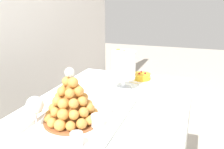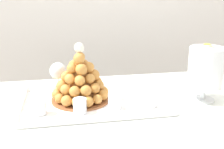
{
  "view_description": "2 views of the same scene",
  "coord_description": "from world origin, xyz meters",
  "px_view_note": "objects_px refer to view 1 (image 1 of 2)",
  "views": [
    {
      "loc": [
        -1.09,
        -0.42,
        1.25
      ],
      "look_at": [
        -0.04,
        -0.04,
        0.92
      ],
      "focal_mm": 39.47,
      "sensor_mm": 36.0,
      "label": 1
    },
    {
      "loc": [
        -0.28,
        -1.01,
        1.2
      ],
      "look_at": [
        -0.09,
        0.05,
        0.86
      ],
      "focal_mm": 44.05,
      "sensor_mm": 36.0,
      "label": 2
    }
  ],
  "objects_px": {
    "serving_tray": "(83,118)",
    "dessert_cup_mid_left": "(97,122)",
    "wine_glass": "(35,106)",
    "fruit_tart_plate": "(142,78)",
    "dessert_cup_left": "(77,140)",
    "dessert_cup_centre": "(106,108)",
    "macaron_goblet": "(123,65)",
    "croquembouche": "(71,102)",
    "dessert_cup_mid_right": "(116,98)"
  },
  "relations": [
    {
      "from": "fruit_tart_plate",
      "to": "wine_glass",
      "type": "distance_m",
      "value": 0.85
    },
    {
      "from": "dessert_cup_left",
      "to": "macaron_goblet",
      "type": "height_order",
      "value": "macaron_goblet"
    },
    {
      "from": "macaron_goblet",
      "to": "wine_glass",
      "type": "relative_size",
      "value": 1.72
    },
    {
      "from": "dessert_cup_mid_right",
      "to": "fruit_tart_plate",
      "type": "distance_m",
      "value": 0.44
    },
    {
      "from": "dessert_cup_mid_right",
      "to": "macaron_goblet",
      "type": "distance_m",
      "value": 0.28
    },
    {
      "from": "dessert_cup_mid_right",
      "to": "macaron_goblet",
      "type": "xyz_separation_m",
      "value": [
        0.25,
        0.04,
        0.12
      ]
    },
    {
      "from": "dessert_cup_mid_left",
      "to": "serving_tray",
      "type": "bearing_deg",
      "value": 55.33
    },
    {
      "from": "serving_tray",
      "to": "fruit_tart_plate",
      "type": "height_order",
      "value": "fruit_tart_plate"
    },
    {
      "from": "dessert_cup_centre",
      "to": "fruit_tart_plate",
      "type": "distance_m",
      "value": 0.59
    },
    {
      "from": "dessert_cup_mid_left",
      "to": "croquembouche",
      "type": "bearing_deg",
      "value": 84.35
    },
    {
      "from": "dessert_cup_left",
      "to": "dessert_cup_centre",
      "type": "bearing_deg",
      "value": -1.0
    },
    {
      "from": "croquembouche",
      "to": "wine_glass",
      "type": "xyz_separation_m",
      "value": [
        -0.09,
        0.12,
        0.0
      ]
    },
    {
      "from": "croquembouche",
      "to": "serving_tray",
      "type": "bearing_deg",
      "value": -28.09
    },
    {
      "from": "serving_tray",
      "to": "fruit_tart_plate",
      "type": "distance_m",
      "value": 0.67
    },
    {
      "from": "dessert_cup_mid_left",
      "to": "dessert_cup_centre",
      "type": "xyz_separation_m",
      "value": [
        0.14,
        0.01,
        0.0
      ]
    },
    {
      "from": "dessert_cup_centre",
      "to": "dessert_cup_mid_right",
      "type": "xyz_separation_m",
      "value": [
        0.15,
        -0.0,
        -0.01
      ]
    },
    {
      "from": "dessert_cup_left",
      "to": "wine_glass",
      "type": "bearing_deg",
      "value": 72.96
    },
    {
      "from": "croquembouche",
      "to": "dessert_cup_left",
      "type": "relative_size",
      "value": 4.87
    },
    {
      "from": "serving_tray",
      "to": "dessert_cup_mid_right",
      "type": "xyz_separation_m",
      "value": [
        0.22,
        -0.08,
        0.02
      ]
    },
    {
      "from": "macaron_goblet",
      "to": "serving_tray",
      "type": "bearing_deg",
      "value": 174.39
    },
    {
      "from": "wine_glass",
      "to": "fruit_tart_plate",
      "type": "bearing_deg",
      "value": -18.51
    },
    {
      "from": "macaron_goblet",
      "to": "wine_glass",
      "type": "xyz_separation_m",
      "value": [
        -0.61,
        0.19,
        -0.04
      ]
    },
    {
      "from": "dessert_cup_centre",
      "to": "macaron_goblet",
      "type": "xyz_separation_m",
      "value": [
        0.39,
        0.04,
        0.11
      ]
    },
    {
      "from": "dessert_cup_mid_left",
      "to": "wine_glass",
      "type": "distance_m",
      "value": 0.27
    },
    {
      "from": "dessert_cup_mid_right",
      "to": "fruit_tart_plate",
      "type": "bearing_deg",
      "value": -4.94
    },
    {
      "from": "croquembouche",
      "to": "dessert_cup_mid_left",
      "type": "height_order",
      "value": "croquembouche"
    },
    {
      "from": "dessert_cup_mid_right",
      "to": "macaron_goblet",
      "type": "relative_size",
      "value": 0.21
    },
    {
      "from": "dessert_cup_left",
      "to": "dessert_cup_mid_left",
      "type": "bearing_deg",
      "value": -7.16
    },
    {
      "from": "dessert_cup_mid_left",
      "to": "dessert_cup_mid_right",
      "type": "bearing_deg",
      "value": 2.63
    },
    {
      "from": "dessert_cup_left",
      "to": "macaron_goblet",
      "type": "bearing_deg",
      "value": 2.78
    },
    {
      "from": "macaron_goblet",
      "to": "dessert_cup_left",
      "type": "bearing_deg",
      "value": -177.22
    },
    {
      "from": "serving_tray",
      "to": "croquembouche",
      "type": "height_order",
      "value": "croquembouche"
    },
    {
      "from": "serving_tray",
      "to": "dessert_cup_mid_right",
      "type": "distance_m",
      "value": 0.23
    },
    {
      "from": "dessert_cup_left",
      "to": "fruit_tart_plate",
      "type": "relative_size",
      "value": 0.24
    },
    {
      "from": "dessert_cup_left",
      "to": "dessert_cup_mid_left",
      "type": "xyz_separation_m",
      "value": [
        0.15,
        -0.02,
        0.0
      ]
    },
    {
      "from": "dessert_cup_mid_right",
      "to": "wine_glass",
      "type": "bearing_deg",
      "value": 147.64
    },
    {
      "from": "croquembouche",
      "to": "dessert_cup_mid_right",
      "type": "bearing_deg",
      "value": -22.69
    },
    {
      "from": "dessert_cup_mid_right",
      "to": "wine_glass",
      "type": "height_order",
      "value": "wine_glass"
    },
    {
      "from": "dessert_cup_centre",
      "to": "serving_tray",
      "type": "bearing_deg",
      "value": 130.18
    },
    {
      "from": "serving_tray",
      "to": "dessert_cup_mid_left",
      "type": "distance_m",
      "value": 0.12
    },
    {
      "from": "dessert_cup_left",
      "to": "dessert_cup_mid_left",
      "type": "relative_size",
      "value": 0.89
    },
    {
      "from": "croquembouche",
      "to": "fruit_tart_plate",
      "type": "relative_size",
      "value": 1.15
    },
    {
      "from": "macaron_goblet",
      "to": "wine_glass",
      "type": "distance_m",
      "value": 0.64
    },
    {
      "from": "macaron_goblet",
      "to": "fruit_tart_plate",
      "type": "height_order",
      "value": "macaron_goblet"
    },
    {
      "from": "dessert_cup_mid_left",
      "to": "dessert_cup_mid_right",
      "type": "height_order",
      "value": "dessert_cup_mid_left"
    },
    {
      "from": "croquembouche",
      "to": "macaron_goblet",
      "type": "xyz_separation_m",
      "value": [
        0.52,
        -0.07,
        0.05
      ]
    },
    {
      "from": "serving_tray",
      "to": "dessert_cup_centre",
      "type": "height_order",
      "value": "dessert_cup_centre"
    },
    {
      "from": "fruit_tart_plate",
      "to": "macaron_goblet",
      "type": "bearing_deg",
      "value": 158.09
    },
    {
      "from": "dessert_cup_centre",
      "to": "wine_glass",
      "type": "relative_size",
      "value": 0.41
    },
    {
      "from": "fruit_tart_plate",
      "to": "wine_glass",
      "type": "bearing_deg",
      "value": 161.49
    }
  ]
}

